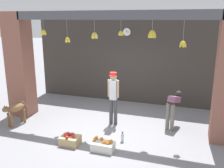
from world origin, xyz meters
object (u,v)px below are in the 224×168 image
at_px(fruit_crate_oranges, 103,146).
at_px(water_bottle, 122,137).
at_px(shopkeeper, 113,94).
at_px(worker_stooping, 173,106).
at_px(fruit_crate_apples, 70,140).
at_px(dog, 15,110).
at_px(wall_clock, 127,32).

height_order(fruit_crate_oranges, water_bottle, fruit_crate_oranges).
bearing_deg(shopkeeper, worker_stooping, -171.42).
bearing_deg(worker_stooping, fruit_crate_apples, -126.39).
height_order(dog, fruit_crate_oranges, dog).
height_order(worker_stooping, fruit_crate_apples, worker_stooping).
xyz_separation_m(fruit_crate_apples, water_bottle, (1.23, 0.57, -0.00)).
relative_size(dog, wall_clock, 2.88).
distance_m(dog, fruit_crate_apples, 2.22).
bearing_deg(water_bottle, fruit_crate_apples, -155.21).
height_order(worker_stooping, water_bottle, worker_stooping).
xyz_separation_m(dog, worker_stooping, (4.49, 1.31, 0.19)).
relative_size(worker_stooping, fruit_crate_apples, 2.12).
xyz_separation_m(fruit_crate_oranges, wall_clock, (-0.45, 3.78, 2.53)).
height_order(shopkeeper, worker_stooping, shopkeeper).
bearing_deg(dog, worker_stooping, 121.37).
bearing_deg(shopkeeper, wall_clock, -86.79).
bearing_deg(water_bottle, shopkeeper, 120.00).
xyz_separation_m(shopkeeper, wall_clock, (-0.20, 2.20, 1.71)).
relative_size(fruit_crate_oranges, wall_clock, 1.82).
height_order(shopkeeper, fruit_crate_apples, shopkeeper).
bearing_deg(shopkeeper, fruit_crate_oranges, 97.06).
xyz_separation_m(dog, fruit_crate_oranges, (3.02, -0.59, -0.37)).
bearing_deg(fruit_crate_apples, wall_clock, 83.19).
relative_size(shopkeeper, water_bottle, 5.95).
bearing_deg(fruit_crate_apples, shopkeeper, 67.47).
distance_m(fruit_crate_oranges, fruit_crate_apples, 0.90).
bearing_deg(dog, wall_clock, 156.25).
relative_size(dog, shopkeeper, 0.53).
bearing_deg(worker_stooping, fruit_crate_oranges, -112.64).
height_order(dog, fruit_crate_apples, dog).
bearing_deg(worker_stooping, dog, -148.57).
bearing_deg(water_bottle, wall_clock, 103.65).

